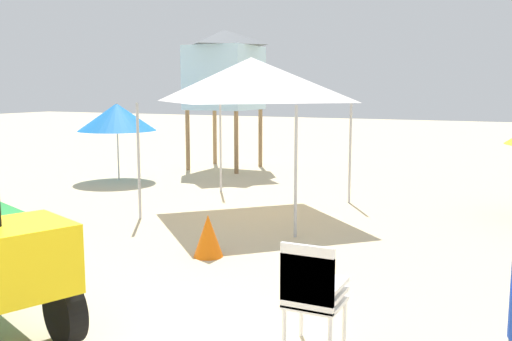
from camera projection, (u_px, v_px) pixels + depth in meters
name	position (u px, v px, depth m)	size (l,w,h in m)	color
stacked_plastic_chairs	(312.00, 288.00, 4.94)	(0.48, 0.48, 1.02)	white
popup_canopy	(251.00, 80.00, 10.59)	(3.05, 3.05, 2.90)	#B2B2B7
lifeguard_tower	(224.00, 70.00, 16.26)	(1.98, 1.98, 3.97)	olive
beach_umbrella_far	(117.00, 117.00, 14.41)	(1.98, 1.98, 1.95)	beige
traffic_cone_near	(208.00, 236.00, 7.89)	(0.42, 0.42, 0.60)	orange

